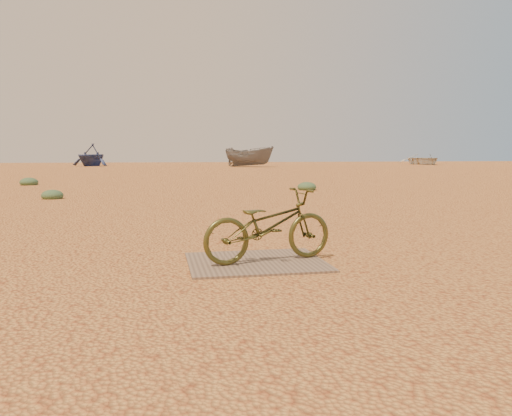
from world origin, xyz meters
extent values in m
plane|color=#DA9A4B|center=(0.00, 0.00, 0.00)|extent=(120.00, 120.00, 0.00)
cube|color=#7D6550|center=(0.00, 0.28, 0.01)|extent=(1.42, 1.17, 0.02)
imported|color=#47461E|center=(0.13, 0.25, 0.40)|extent=(1.52, 0.81, 0.76)
imported|color=navy|center=(-6.77, 42.21, 1.03)|extent=(4.76, 4.99, 2.05)
imported|color=slate|center=(6.67, 36.93, 0.87)|extent=(4.63, 3.95, 1.73)
imported|color=beige|center=(25.84, 42.26, 0.55)|extent=(4.48, 5.77, 1.10)
ellipsoid|color=#55754D|center=(-3.63, 8.61, 0.00)|extent=(0.54, 0.54, 0.30)
ellipsoid|color=#55754D|center=(3.62, 10.27, 0.00)|extent=(0.59, 0.59, 0.33)
ellipsoid|color=#55754D|center=(-5.58, 14.58, 0.00)|extent=(0.64, 0.64, 0.35)
camera|label=1|loc=(-1.00, -4.78, 1.15)|focal=35.00mm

